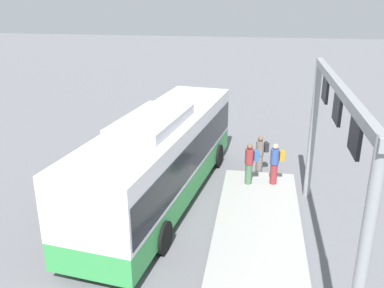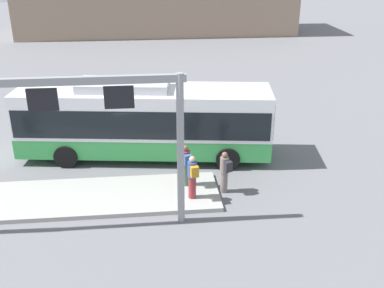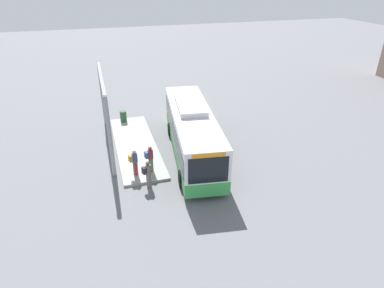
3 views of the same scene
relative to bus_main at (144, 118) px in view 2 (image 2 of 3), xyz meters
The scene contains 7 objects.
ground_plane 1.81m from the bus_main, ahead, with size 120.00×120.00×0.00m, color slate.
platform_curb 4.57m from the bus_main, 122.90° to the right, with size 10.00×2.80×0.16m, color #9E9E99.
bus_main is the anchor object (origin of this frame).
person_boarding 4.70m from the bus_main, 50.10° to the right, with size 0.49×0.60×1.67m.
person_waiting_near 4.51m from the bus_main, 67.80° to the right, with size 0.42×0.58×1.67m.
person_waiting_mid 3.57m from the bus_main, 64.06° to the right, with size 0.44×0.58×1.67m.
platform_sign_gantry 6.37m from the bus_main, 118.69° to the right, with size 8.56×0.24×5.20m.
Camera 2 is at (0.15, -18.61, 8.77)m, focal length 42.77 mm.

